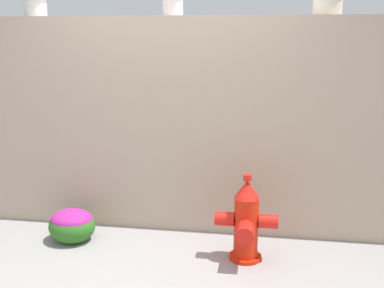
{
  "coord_description": "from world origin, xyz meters",
  "views": [
    {
      "loc": [
        0.88,
        -3.4,
        1.89
      ],
      "look_at": [
        0.23,
        0.72,
        0.88
      ],
      "focal_mm": 42.94,
      "sensor_mm": 36.0,
      "label": 1
    }
  ],
  "objects": [
    {
      "name": "stone_wall",
      "position": [
        0.0,
        0.92,
        1.02
      ],
      "size": [
        6.25,
        0.4,
        2.04
      ],
      "primitive_type": "cube",
      "color": "tan",
      "rests_on": "ground"
    },
    {
      "name": "ground_plane",
      "position": [
        0.0,
        0.0,
        0.0
      ],
      "size": [
        24.0,
        24.0,
        0.0
      ],
      "primitive_type": "plane",
      "color": "gray"
    },
    {
      "name": "fire_hydrant",
      "position": [
        0.77,
        0.22,
        0.34
      ],
      "size": [
        0.53,
        0.42,
        0.76
      ],
      "color": "red",
      "rests_on": "ground"
    },
    {
      "name": "flower_bush_left",
      "position": [
        -0.84,
        0.35,
        0.16
      ],
      "size": [
        0.43,
        0.39,
        0.31
      ],
      "color": "#2D6720",
      "rests_on": "ground"
    }
  ]
}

